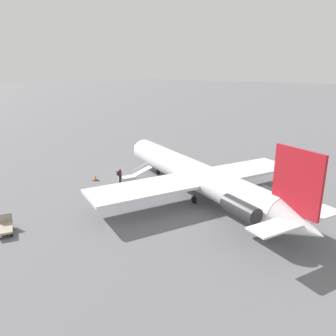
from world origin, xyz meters
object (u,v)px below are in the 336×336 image
Objects in this scene: airplane_main at (198,176)px; passenger at (120,175)px; luggage_cart at (5,227)px; boarding_stairs at (130,177)px.

airplane_main reaches higher than passenger.
airplane_main is at bearing -88.66° from luggage_cart.
airplane_main reaches higher than luggage_cart.
boarding_stairs reaches higher than passenger.
airplane_main is 17.66m from luggage_cart.
passenger is at bearing 35.22° from airplane_main.
boarding_stairs is at bearing -58.36° from luggage_cart.
passenger is 0.71× the size of luggage_cart.
airplane_main is 9.05m from boarding_stairs.
passenger is (8.92, 2.57, -1.21)m from airplane_main.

